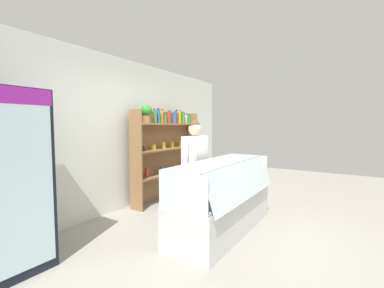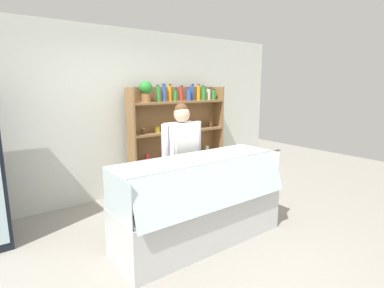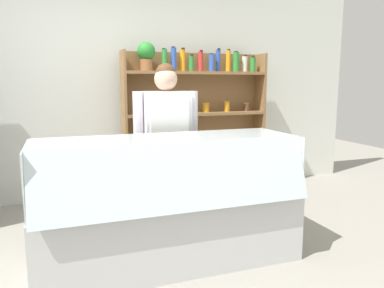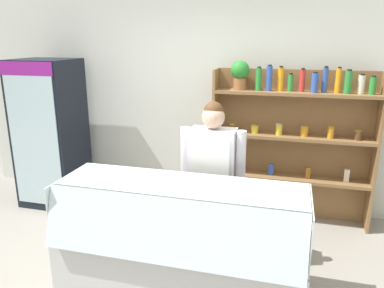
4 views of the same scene
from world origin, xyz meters
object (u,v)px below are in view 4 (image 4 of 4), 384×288
(drinks_fridge, at_px, (51,133))
(shelving_unit, at_px, (289,135))
(deli_display_case, at_px, (180,262))
(shop_clerk, at_px, (212,172))

(drinks_fridge, height_order, shelving_unit, shelving_unit)
(shelving_unit, bearing_deg, deli_display_case, -115.50)
(drinks_fridge, height_order, shop_clerk, drinks_fridge)
(drinks_fridge, relative_size, shop_clerk, 1.18)
(drinks_fridge, bearing_deg, deli_display_case, -33.05)
(shelving_unit, distance_m, shop_clerk, 1.34)
(drinks_fridge, height_order, deli_display_case, drinks_fridge)
(deli_display_case, height_order, shop_clerk, shop_clerk)
(deli_display_case, distance_m, shop_clerk, 0.85)
(shop_clerk, bearing_deg, deli_display_case, -104.93)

